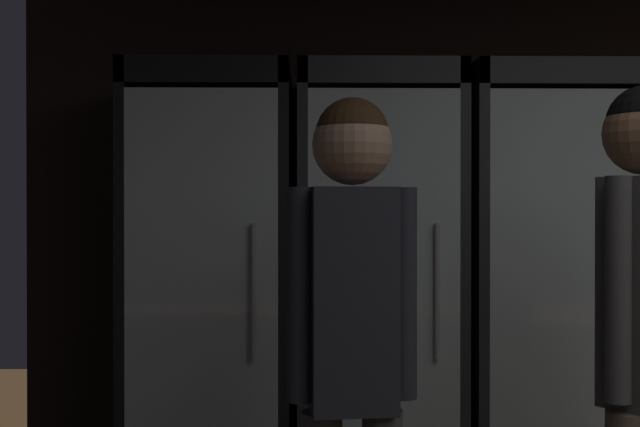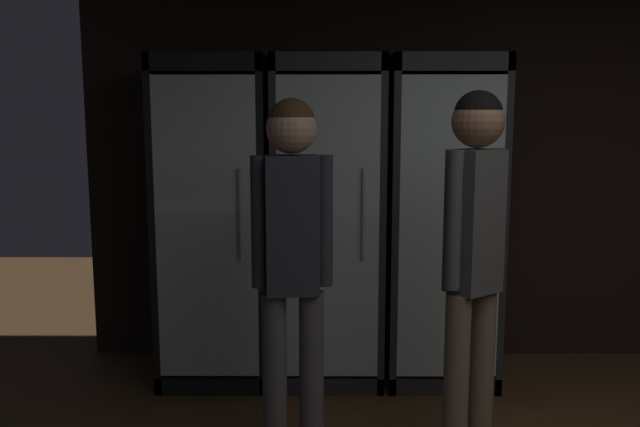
# 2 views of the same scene
# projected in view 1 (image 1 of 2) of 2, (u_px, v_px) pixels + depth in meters

# --- Properties ---
(cooler_far_left) EXTENTS (0.64, 0.69, 1.93)m
(cooler_far_left) POSITION_uv_depth(u_px,v_px,m) (214.00, 309.00, 3.18)
(cooler_far_left) COLOR black
(cooler_far_left) RESTS_ON ground
(cooler_left) EXTENTS (0.64, 0.69, 1.93)m
(cooler_left) POSITION_uv_depth(u_px,v_px,m) (375.00, 309.00, 3.19)
(cooler_left) COLOR #2B2B30
(cooler_left) RESTS_ON ground
(cooler_center) EXTENTS (0.64, 0.69, 1.93)m
(cooler_center) POSITION_uv_depth(u_px,v_px,m) (535.00, 308.00, 3.20)
(cooler_center) COLOR #2B2B30
(cooler_center) RESTS_ON ground
(shopper_near) EXTENTS (0.36, 0.22, 1.67)m
(shopper_near) POSITION_uv_depth(u_px,v_px,m) (352.00, 331.00, 2.08)
(shopper_near) COLOR #4C4C4C
(shopper_near) RESTS_ON ground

